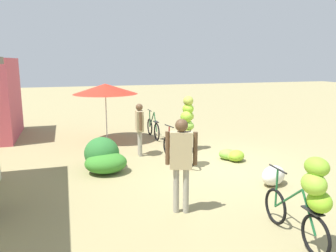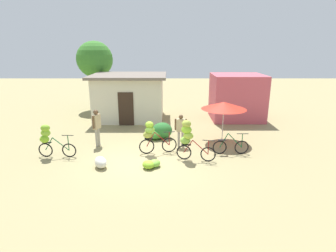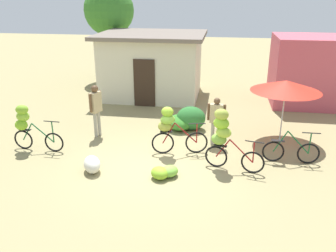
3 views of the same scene
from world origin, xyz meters
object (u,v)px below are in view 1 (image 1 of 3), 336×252
Objects in this scene: produce_sack at (273,175)px; person_bystander at (140,124)px; bicycle_near_pile at (184,134)px; market_umbrella at (105,89)px; bicycle_center_loaded at (188,118)px; banana_pile_on_ground at (232,155)px; person_vendor at (181,156)px; bicycle_leftmost at (310,195)px; bicycle_by_shop at (153,128)px.

produce_sack is 0.45× the size of person_bystander.
bicycle_near_pile is 1.08× the size of person_bystander.
market_umbrella is 3.08m from bicycle_center_loaded.
bicycle_center_loaded is 1.91m from banana_pile_on_ground.
market_umbrella reaches higher than produce_sack.
produce_sack is at bearing -167.35° from bicycle_center_loaded.
bicycle_near_pile reaches higher than banana_pile_on_ground.
bicycle_center_loaded is at bearing 12.65° from produce_sack.
person_vendor reaches higher than banana_pile_on_ground.
bicycle_by_shop is at bearing 2.37° from bicycle_leftmost.
banana_pile_on_ground is at bearing -157.52° from bicycle_by_shop.
person_vendor is 1.14× the size of person_bystander.
market_umbrella is at bearing 51.13° from bicycle_center_loaded.
banana_pile_on_ground is (4.40, -1.10, -0.71)m from bicycle_leftmost.
bicycle_center_loaded reaches higher than bicycle_near_pile.
bicycle_near_pile is 1.71m from bicycle_center_loaded.
person_bystander reaches higher than produce_sack.
banana_pile_on_ground is at bearing -0.40° from produce_sack.
bicycle_by_shop is at bearing -1.09° from bicycle_near_pile.
produce_sack is at bearing -149.98° from market_umbrella.
bicycle_leftmost is at bearing -165.51° from market_umbrella.
bicycle_by_shop is 3.72m from banana_pile_on_ground.
bicycle_by_shop is 0.90× the size of person_vendor.
banana_pile_on_ground is 3.78m from person_vendor.
person_bystander is (-2.16, 0.97, 0.59)m from bicycle_by_shop.
person_vendor is (1.71, 1.39, 0.24)m from bicycle_leftmost.
person_vendor is at bearing 38.99° from bicycle_leftmost.
bicycle_near_pile reaches higher than bicycle_leftmost.
person_bystander is at bearing 12.86° from bicycle_leftmost.
person_bystander is at bearing 36.24° from produce_sack.
produce_sack is at bearing -73.90° from person_vendor.
person_vendor reaches higher than bicycle_by_shop.
bicycle_center_loaded is at bearing -2.90° from bicycle_leftmost.
bicycle_center_loaded is 1.07× the size of bicycle_by_shop.
market_umbrella is 1.31× the size of bicycle_near_pile.
person_bystander reaches higher than bicycle_by_shop.
bicycle_center_loaded is 0.97× the size of person_vendor.
banana_pile_on_ground is 0.57× the size of person_bystander.
produce_sack is 4.08m from person_bystander.
bicycle_by_shop is 5.59m from produce_sack.
produce_sack is (-1.97, 0.01, 0.07)m from banana_pile_on_ground.
produce_sack is (-3.49, -0.78, -0.79)m from bicycle_center_loaded.
bicycle_leftmost is 0.96× the size of bicycle_center_loaded.
bicycle_leftmost is at bearing 166.01° from banana_pile_on_ground.
produce_sack is at bearing -165.41° from bicycle_by_shop.
person_bystander is at bearing -1.34° from person_vendor.
bicycle_leftmost is 4.38m from bicycle_near_pile.
produce_sack reaches higher than banana_pile_on_ground.
bicycle_near_pile is 0.95× the size of person_vendor.
person_vendor reaches higher than bicycle_leftmost.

